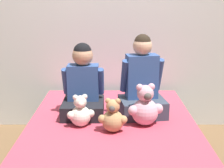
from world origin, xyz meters
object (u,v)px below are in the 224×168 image
object	(u,v)px
teddy_bear_held_by_left_child	(81,113)
teddy_bear_between_children	(113,118)
child_on_left	(83,87)
bed	(112,154)
teddy_bear_held_by_right_child	(145,108)
child_on_right	(142,84)

from	to	relation	value
teddy_bear_held_by_left_child	teddy_bear_between_children	bearing A→B (deg)	-36.90
child_on_left	teddy_bear_between_children	bearing A→B (deg)	-55.43
bed	teddy_bear_held_by_right_child	world-z (taller)	teddy_bear_held_by_right_child
bed	child_on_left	xyz separation A→B (m)	(-0.24, 0.31, 0.45)
teddy_bear_between_children	teddy_bear_held_by_right_child	bearing A→B (deg)	32.83
bed	child_on_right	size ratio (longest dim) A/B	2.94
child_on_left	child_on_right	world-z (taller)	child_on_right
teddy_bear_held_by_right_child	child_on_right	bearing A→B (deg)	79.80
bed	teddy_bear_held_by_right_child	size ratio (longest dim) A/B	6.01
teddy_bear_between_children	bed	bearing A→B (deg)	103.07
teddy_bear_held_by_right_child	teddy_bear_between_children	xyz separation A→B (m)	(-0.24, -0.12, -0.03)
child_on_left	teddy_bear_between_children	size ratio (longest dim) A/B	2.34
bed	teddy_bear_held_by_left_child	xyz separation A→B (m)	(-0.24, 0.05, 0.32)
child_on_right	teddy_bear_held_by_right_child	distance (m)	0.25
child_on_left	teddy_bear_between_children	world-z (taller)	child_on_left
child_on_right	teddy_bear_held_by_left_child	world-z (taller)	child_on_right
child_on_right	teddy_bear_held_by_left_child	bearing A→B (deg)	-161.26
teddy_bear_held_by_left_child	child_on_right	bearing A→B (deg)	12.91
teddy_bear_held_by_left_child	teddy_bear_held_by_right_child	size ratio (longest dim) A/B	0.77
teddy_bear_between_children	child_on_right	bearing A→B (deg)	61.26
child_on_left	bed	bearing A→B (deg)	-52.25
child_on_left	teddy_bear_held_by_left_child	bearing A→B (deg)	-89.77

